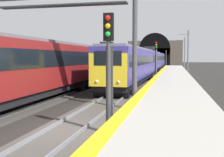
{
  "coord_description": "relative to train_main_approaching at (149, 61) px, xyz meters",
  "views": [
    {
      "loc": [
        -10.48,
        -4.26,
        3.05
      ],
      "look_at": [
        12.33,
        0.86,
        1.23
      ],
      "focal_mm": 44.38,
      "sensor_mm": 36.0,
      "label": 1
    }
  ],
  "objects": [
    {
      "name": "ground_plane",
      "position": [
        -38.67,
        -0.0,
        -2.31
      ],
      "size": [
        320.0,
        320.0,
        0.0
      ],
      "primitive_type": "plane",
      "color": "#282623"
    },
    {
      "name": "platform_right",
      "position": [
        -38.67,
        -4.16,
        -1.76
      ],
      "size": [
        112.0,
        3.76,
        1.09
      ],
      "primitive_type": "cube",
      "color": "#ADA89E",
      "rests_on": "ground_plane"
    },
    {
      "name": "platform_right_edge_strip",
      "position": [
        -38.67,
        -2.53,
        -1.21
      ],
      "size": [
        112.0,
        0.5,
        0.01
      ],
      "primitive_type": "cube",
      "color": "yellow",
      "rests_on": "platform_right"
    },
    {
      "name": "track_main_line",
      "position": [
        -38.67,
        -0.0,
        -2.26
      ],
      "size": [
        160.0,
        2.66,
        0.21
      ],
      "color": "#4C4742",
      "rests_on": "ground_plane"
    },
    {
      "name": "train_main_approaching",
      "position": [
        0.0,
        0.0,
        0.0
      ],
      "size": [
        60.94,
        3.29,
        4.9
      ],
      "rotation": [
        0.0,
        0.0,
        3.12
      ],
      "color": "navy",
      "rests_on": "ground_plane"
    },
    {
      "name": "train_adjacent_platform",
      "position": [
        -12.93,
        4.66,
        0.09
      ],
      "size": [
        60.31,
        2.74,
        5.09
      ],
      "rotation": [
        0.0,
        0.0,
        -0.0
      ],
      "color": "maroon",
      "rests_on": "ground_plane"
    },
    {
      "name": "railway_signal_near",
      "position": [
        -38.82,
        -1.81,
        0.57
      ],
      "size": [
        0.39,
        0.38,
        4.71
      ],
      "rotation": [
        0.0,
        0.0,
        3.14
      ],
      "color": "#38383D",
      "rests_on": "ground_plane"
    },
    {
      "name": "railway_signal_mid",
      "position": [
        -10.29,
        -1.81,
        0.85
      ],
      "size": [
        0.39,
        0.38,
        5.21
      ],
      "rotation": [
        0.0,
        0.0,
        3.14
      ],
      "color": "#4C4C54",
      "rests_on": "ground_plane"
    },
    {
      "name": "railway_signal_far",
      "position": [
        37.94,
        -1.81,
        0.72
      ],
      "size": [
        0.39,
        0.38,
        5.16
      ],
      "rotation": [
        0.0,
        0.0,
        3.14
      ],
      "color": "#4C4C54",
      "rests_on": "ground_plane"
    },
    {
      "name": "overhead_signal_gantry",
      "position": [
        -33.6,
        2.33,
        2.95
      ],
      "size": [
        0.7,
        9.1,
        6.89
      ],
      "color": "#3F3F47",
      "rests_on": "ground_plane"
    },
    {
      "name": "tunnel_portal",
      "position": [
        48.39,
        2.33,
        2.06
      ],
      "size": [
        2.75,
        18.74,
        11.31
      ],
      "color": "#51473D",
      "rests_on": "ground_plane"
    },
    {
      "name": "catenary_mast_near",
      "position": [
        12.84,
        -6.42,
        1.43
      ],
      "size": [
        0.22,
        1.76,
        7.28
      ],
      "color": "#595B60",
      "rests_on": "ground_plane"
    },
    {
      "name": "catenary_mast_far",
      "position": [
        -2.33,
        -6.42,
        1.46
      ],
      "size": [
        0.22,
        1.74,
        7.36
      ],
      "color": "#595B60",
      "rests_on": "ground_plane"
    }
  ]
}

